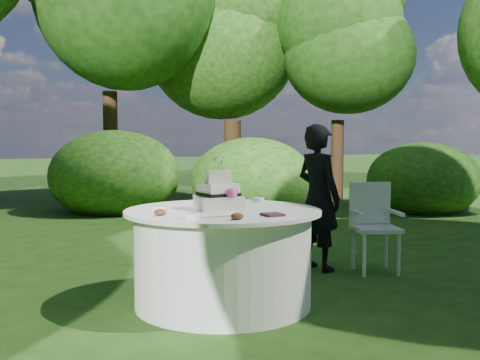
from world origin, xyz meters
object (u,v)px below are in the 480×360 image
guest (318,197)px  chair (373,220)px  napkins (273,215)px  cake (219,195)px  table (223,257)px

guest → chair: (0.47, -0.28, -0.22)m
napkins → guest: bearing=45.9°
napkins → cake: cake is taller
cake → napkins: bearing=-70.1°
chair → napkins: bearing=-150.3°
guest → napkins: bearing=124.0°
napkins → guest: 1.72m
table → cake: cake is taller
cake → chair: cake is taller
guest → chair: size_ratio=1.66×
cake → chair: (1.86, 0.41, -0.37)m
guest → table: guest is taller
napkins → guest: (1.19, 1.23, -0.04)m
chair → guest: bearing=149.4°
napkins → chair: bearing=29.7°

